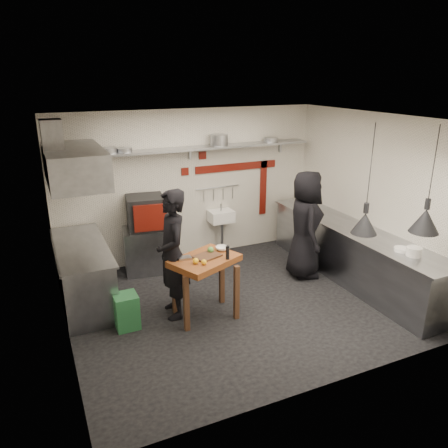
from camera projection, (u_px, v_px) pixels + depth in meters
name	position (u px, v px, depth m)	size (l,w,h in m)	color
floor	(239.00, 303.00, 6.78)	(5.00, 5.00, 0.00)	black
ceiling	(241.00, 119.00, 5.87)	(5.00, 5.00, 0.00)	silver
wall_back	(190.00, 186.00, 8.13)	(5.00, 0.04, 2.80)	silver
wall_front	(330.00, 276.00, 4.52)	(5.00, 0.04, 2.80)	silver
wall_left	(57.00, 244.00, 5.35)	(0.04, 4.20, 2.80)	silver
wall_right	(374.00, 199.00, 7.30)	(0.04, 4.20, 2.80)	silver
red_band_horiz	(237.00, 167.00, 8.39)	(1.70, 0.02, 0.14)	#5F120A
red_band_vert	(263.00, 188.00, 8.78)	(0.14, 0.02, 1.10)	#5F120A
red_tile_a	(203.00, 155.00, 8.03)	(0.14, 0.02, 0.14)	#5F120A
red_tile_b	(185.00, 172.00, 7.99)	(0.14, 0.02, 0.14)	#5F120A
back_shelf	(193.00, 148.00, 7.74)	(4.60, 0.34, 0.04)	gray
shelf_bracket_left	(81.00, 161.00, 7.17)	(0.04, 0.06, 0.24)	gray
shelf_bracket_mid	(190.00, 153.00, 7.90)	(0.04, 0.06, 0.24)	gray
shelf_bracket_right	(280.00, 146.00, 8.64)	(0.04, 0.06, 0.24)	gray
pan_far_left	(109.00, 150.00, 7.15)	(0.27, 0.27, 0.09)	gray
pan_mid_left	(125.00, 150.00, 7.26)	(0.26, 0.26, 0.07)	gray
stock_pot	(219.00, 140.00, 7.90)	(0.32, 0.32, 0.20)	gray
pan_right	(271.00, 140.00, 8.34)	(0.28, 0.28, 0.08)	gray
oven_stand	(145.00, 249.00, 7.80)	(0.72, 0.65, 0.80)	gray
combi_oven	(146.00, 212.00, 7.59)	(0.63, 0.58, 0.58)	black
oven_door	(151.00, 218.00, 7.31)	(0.56, 0.03, 0.46)	#5F120A
oven_glass	(149.00, 217.00, 7.33)	(0.39, 0.02, 0.34)	black
hand_sink	(221.00, 216.00, 8.39)	(0.46, 0.34, 0.22)	white
sink_tap	(221.00, 207.00, 8.34)	(0.03, 0.03, 0.14)	gray
sink_drain	(222.00, 238.00, 8.50)	(0.06, 0.06, 0.66)	gray
utensil_rail	(218.00, 187.00, 8.34)	(0.02, 0.02, 0.90)	gray
counter_right	(352.00, 254.00, 7.47)	(0.70, 3.80, 0.90)	gray
counter_right_top	(354.00, 229.00, 7.32)	(0.76, 3.90, 0.03)	gray
plate_stack	(414.00, 252.00, 6.17)	(0.21, 0.21, 0.13)	white
small_bowl_right	(401.00, 249.00, 6.36)	(0.21, 0.21, 0.05)	white
counter_left	(84.00, 275.00, 6.70)	(0.70, 1.90, 0.90)	gray
counter_left_top	(80.00, 247.00, 6.55)	(0.76, 2.00, 0.03)	gray
extractor_hood	(75.00, 165.00, 6.17)	(0.78, 1.60, 0.50)	gray
hood_duct	(52.00, 138.00, 5.94)	(0.28, 0.28, 0.50)	gray
green_bin	(126.00, 311.00, 6.07)	(0.32, 0.32, 0.50)	#226034
prep_table	(205.00, 287.00, 6.30)	(0.92, 0.64, 0.92)	brown
cutting_board	(207.00, 256.00, 6.18)	(0.37, 0.26, 0.03)	#50301E
pepper_mill	(228.00, 253.00, 6.08)	(0.05, 0.05, 0.20)	black
lemon_a	(196.00, 261.00, 5.95)	(0.08, 0.08, 0.08)	yellow
lemon_b	(204.00, 262.00, 5.92)	(0.07, 0.07, 0.07)	yellow
veg_ball	(211.00, 250.00, 6.30)	(0.09, 0.09, 0.09)	#4F8F3F
steel_tray	(185.00, 258.00, 6.11)	(0.19, 0.13, 0.03)	gray
bowl	(222.00, 248.00, 6.41)	(0.18, 0.18, 0.06)	white
heat_lamp_near	(369.00, 180.00, 5.72)	(0.35, 0.35, 1.49)	black
heat_lamp_far	(431.00, 180.00, 5.52)	(0.38, 0.38, 1.40)	black
chef_left	(172.00, 255.00, 6.19)	(0.69, 0.45, 1.90)	black
chef_right	(305.00, 225.00, 7.46)	(0.91, 0.59, 1.87)	black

